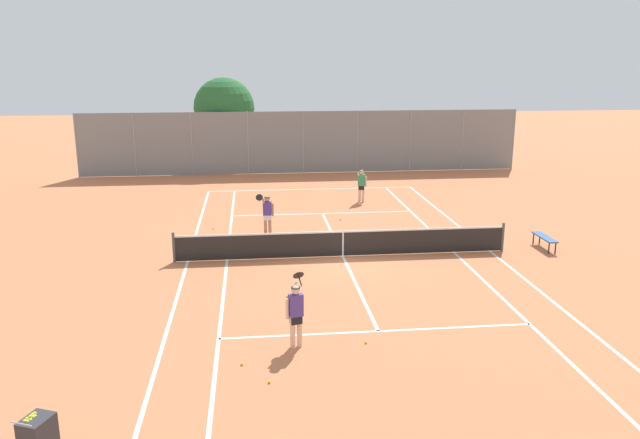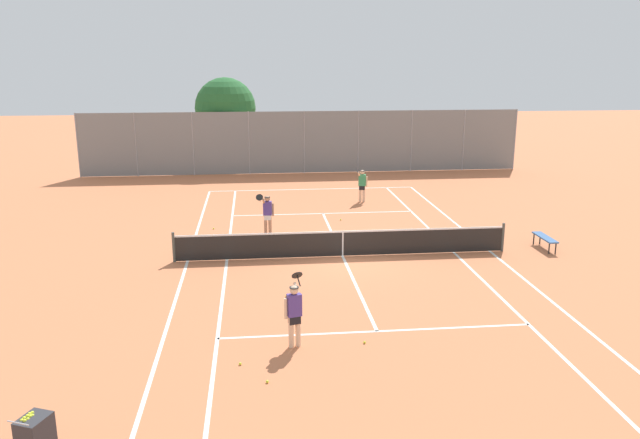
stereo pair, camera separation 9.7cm
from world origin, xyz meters
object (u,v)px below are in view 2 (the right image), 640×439
at_px(loose_tennis_ball_4, 214,228).
at_px(loose_tennis_ball_2, 286,296).
at_px(tennis_net, 343,243).
at_px(tree_behind_left, 224,110).
at_px(loose_tennis_ball_1, 240,364).
at_px(player_near_side, 294,311).
at_px(loose_tennis_ball_0, 267,382).
at_px(loose_tennis_ball_5, 364,342).
at_px(player_far_left, 267,212).
at_px(player_far_right, 362,184).
at_px(loose_tennis_ball_3, 341,220).
at_px(courtside_bench, 545,238).
at_px(ball_cart, 35,434).

bearing_deg(loose_tennis_ball_4, loose_tennis_ball_2, -71.85).
height_order(tennis_net, loose_tennis_ball_4, tennis_net).
bearing_deg(tennis_net, tree_behind_left, 104.44).
height_order(loose_tennis_ball_1, loose_tennis_ball_4, same).
relative_size(loose_tennis_ball_2, tree_behind_left, 0.01).
xyz_separation_m(player_near_side, loose_tennis_ball_0, (-0.72, -1.74, -0.89)).
bearing_deg(loose_tennis_ball_5, player_far_left, 101.93).
distance_m(player_far_right, tree_behind_left, 13.00).
bearing_deg(loose_tennis_ball_3, player_near_side, -103.19).
height_order(player_near_side, loose_tennis_ball_0, player_near_side).
bearing_deg(tree_behind_left, loose_tennis_ball_4, -89.71).
distance_m(player_far_right, loose_tennis_ball_2, 13.12).
distance_m(loose_tennis_ball_4, courtside_bench, 13.13).
bearing_deg(tree_behind_left, loose_tennis_ball_1, -87.05).
relative_size(player_far_right, courtside_bench, 1.07).
xyz_separation_m(loose_tennis_ball_0, loose_tennis_ball_4, (-1.92, 12.97, 0.00)).
relative_size(loose_tennis_ball_0, loose_tennis_ball_4, 1.00).
xyz_separation_m(player_near_side, loose_tennis_ball_1, (-1.32, -0.85, -0.89)).
bearing_deg(loose_tennis_ball_1, loose_tennis_ball_0, -55.92).
relative_size(ball_cart, loose_tennis_ball_1, 14.58).
height_order(tennis_net, player_near_side, player_near_side).
relative_size(player_near_side, player_far_right, 1.11).
distance_m(loose_tennis_ball_2, loose_tennis_ball_5, 3.76).
bearing_deg(tree_behind_left, courtside_bench, -56.51).
height_order(loose_tennis_ball_4, courtside_bench, courtside_bench).
distance_m(tennis_net, player_far_left, 4.08).
distance_m(player_near_side, loose_tennis_ball_2, 3.40).
bearing_deg(loose_tennis_ball_5, loose_tennis_ball_2, 118.25).
distance_m(player_far_right, loose_tennis_ball_0, 18.10).
xyz_separation_m(player_near_side, loose_tennis_ball_2, (-0.03, 3.28, -0.89)).
bearing_deg(courtside_bench, loose_tennis_ball_5, -138.38).
height_order(loose_tennis_ball_0, loose_tennis_ball_2, same).
bearing_deg(tennis_net, loose_tennis_ball_2, -120.71).
xyz_separation_m(loose_tennis_ball_3, tree_behind_left, (-5.55, 14.00, 3.72)).
relative_size(loose_tennis_ball_3, courtside_bench, 0.04).
xyz_separation_m(loose_tennis_ball_5, courtside_bench, (8.09, 7.19, 0.38)).
bearing_deg(loose_tennis_ball_4, player_far_left, -25.75).
relative_size(loose_tennis_ball_1, loose_tennis_ball_3, 1.00).
xyz_separation_m(loose_tennis_ball_0, courtside_bench, (10.56, 8.89, 0.38)).
xyz_separation_m(loose_tennis_ball_1, tree_behind_left, (-1.39, 26.96, 3.72)).
bearing_deg(loose_tennis_ball_3, courtside_bench, -35.33).
height_order(ball_cart, courtside_bench, ball_cart).
height_order(loose_tennis_ball_1, loose_tennis_ball_3, same).
height_order(tennis_net, loose_tennis_ball_0, tennis_net).
distance_m(player_near_side, loose_tennis_ball_0, 2.08).
height_order(loose_tennis_ball_0, tree_behind_left, tree_behind_left).
xyz_separation_m(courtside_bench, tree_behind_left, (-12.55, 18.97, 3.35)).
distance_m(player_near_side, courtside_bench, 12.17).
relative_size(player_near_side, loose_tennis_ball_0, 26.88).
distance_m(loose_tennis_ball_2, tree_behind_left, 23.30).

